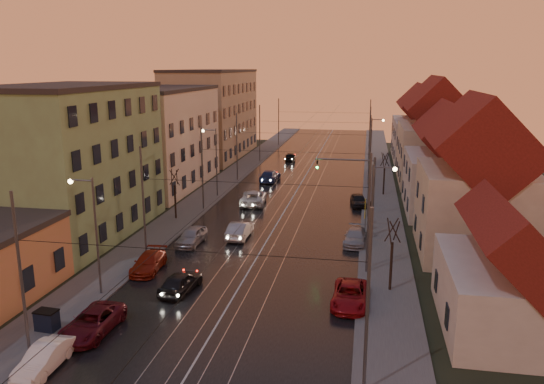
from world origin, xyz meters
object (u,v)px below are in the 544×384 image
Objects in this scene: street_lamp_1 at (376,206)px; parked_right_2 at (358,200)px; parked_left_3 at (192,236)px; street_lamp_0 at (91,225)px; parked_left_0 at (44,358)px; driving_car_1 at (240,230)px; parked_left_1 at (92,322)px; street_lamp_2 at (214,155)px; traffic_light_mast at (362,186)px; driving_car_0 at (181,282)px; street_lamp_3 at (373,141)px; driving_car_3 at (270,176)px; parked_left_2 at (149,262)px; parked_right_1 at (355,237)px; parked_right_0 at (350,295)px; driving_car_2 at (253,198)px; dumpster at (47,321)px; driving_car_4 at (290,157)px.

street_lamp_1 reaches higher than parked_right_2.
street_lamp_1 reaches higher than parked_left_3.
street_lamp_0 is 2.06× the size of parked_left_0.
parked_left_1 is at bearing 77.92° from driving_car_1.
traffic_light_mast is (17.10, -12.00, -0.29)m from street_lamp_2.
street_lamp_2 is 33.30m from parked_left_1.
street_lamp_0 is 1.93× the size of driving_car_0.
street_lamp_3 reaches higher than parked_right_2.
street_lamp_1 is 1.54× the size of driving_car_3.
parked_right_1 is at bearing 26.50° from parked_left_2.
parked_left_3 is (-14.19, -4.96, -3.87)m from traffic_light_mast.
parked_left_0 is 18.02m from parked_right_0.
driving_car_1 is 1.13× the size of parked_right_2.
street_lamp_1 is 1.93× the size of driving_car_0.
parked_right_1 is (11.32, 12.17, -0.07)m from driving_car_0.
street_lamp_0 is 1.54× the size of driving_car_3.
driving_car_1 is 1.03× the size of parked_right_1.
parked_left_1 is (2.38, -32.94, -4.21)m from street_lamp_2.
parked_left_1 is at bearing 77.93° from driving_car_2.
parked_right_2 is (10.14, 12.95, -0.06)m from driving_car_1.
driving_car_2 is 1.46× the size of parked_left_0.
street_lamp_0 is at bearing -156.28° from street_lamp_1.
street_lamp_1 and street_lamp_2 have the same top height.
traffic_light_mast is 19.52m from parked_left_2.
street_lamp_2 is 6.67× the size of dumpster.
parked_left_0 is at bearing 78.95° from driving_car_1.
driving_car_4 is (-12.95, 9.34, -4.19)m from street_lamp_3.
parked_left_0 is at bearing -143.59° from parked_right_0.
driving_car_2 is (-0.11, 23.70, 0.08)m from driving_car_0.
traffic_light_mast is at bearing 22.28° from parked_left_3.
driving_car_0 is at bearing -178.24° from parked_right_0.
parked_left_3 is at bearing 75.25° from street_lamp_0.
street_lamp_2 is 27.45m from driving_car_0.
traffic_light_mast is 1.49× the size of parked_left_1.
driving_car_3 is 1.16× the size of parked_left_2.
parked_right_2 reaches higher than dumpster.
parked_right_2 reaches higher than parked_left_2.
parked_right_2 is at bearing -5.43° from street_lamp_2.
parked_right_1 is at bearing -97.03° from parked_right_2.
street_lamp_3 reaches higher than parked_left_3.
street_lamp_0 is 53.76m from driving_car_4.
driving_car_4 reaches higher than parked_right_2.
street_lamp_0 is 21.94m from parked_right_1.
driving_car_3 is 1.22× the size of parked_left_3.
street_lamp_3 is 1.11× the size of traffic_light_mast.
driving_car_1 is 10.06m from parked_left_2.
street_lamp_2 is 1.65× the size of parked_left_1.
parked_left_1 is (-2.47, -42.34, -0.08)m from driving_car_3.
driving_car_2 is 28.23m from driving_car_4.
traffic_light_mast is 1.27× the size of driving_car_2.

